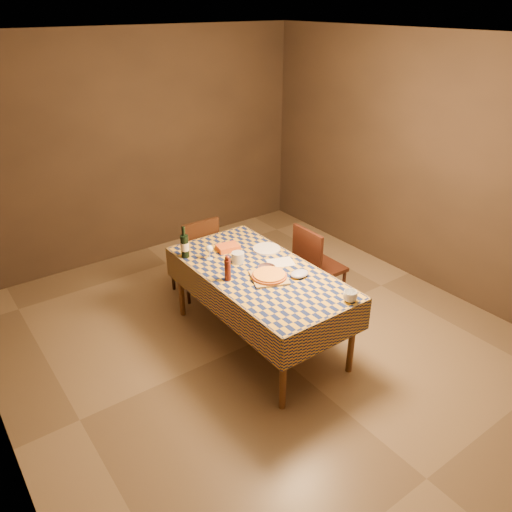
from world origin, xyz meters
name	(u,v)px	position (x,y,z in m)	size (l,w,h in m)	color
room	(259,211)	(0.00, 0.00, 1.35)	(5.00, 5.10, 2.70)	brown
dining_table	(259,278)	(0.00, 0.00, 0.69)	(0.94, 1.84, 0.77)	brown
cutting_board	(269,278)	(-0.01, -0.16, 0.78)	(0.30, 0.30, 0.02)	tan
pizza	(269,275)	(-0.01, -0.16, 0.80)	(0.41, 0.41, 0.03)	#A0491A
pepper_mill	(228,269)	(-0.32, 0.03, 0.88)	(0.07, 0.07, 0.24)	#501912
bowl	(267,269)	(0.04, -0.05, 0.79)	(0.16, 0.16, 0.05)	#5A434C
wine_glass	(209,249)	(-0.24, 0.46, 0.87)	(0.08, 0.08, 0.14)	white
wine_bottle	(185,246)	(-0.40, 0.64, 0.89)	(0.10, 0.10, 0.31)	black
deli_tub	(238,257)	(-0.06, 0.25, 0.82)	(0.12, 0.12, 0.10)	silver
takeout_container	(228,248)	(0.00, 0.52, 0.80)	(0.21, 0.15, 0.05)	#D1561B
white_plate	(267,249)	(0.32, 0.30, 0.78)	(0.27, 0.27, 0.02)	silver
tumbler	(350,296)	(0.29, -0.84, 0.82)	(0.12, 0.12, 0.09)	silver
flour_patch	(281,262)	(0.26, 0.01, 0.77)	(0.24, 0.18, 0.00)	silver
flour_bag	(299,274)	(0.23, -0.29, 0.80)	(0.18, 0.13, 0.05)	#A0A7CD
chair_far	(197,253)	(-0.04, 1.08, 0.52)	(0.43, 0.43, 0.93)	black
chair_right	(315,264)	(0.82, 0.14, 0.52)	(0.43, 0.42, 0.93)	black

